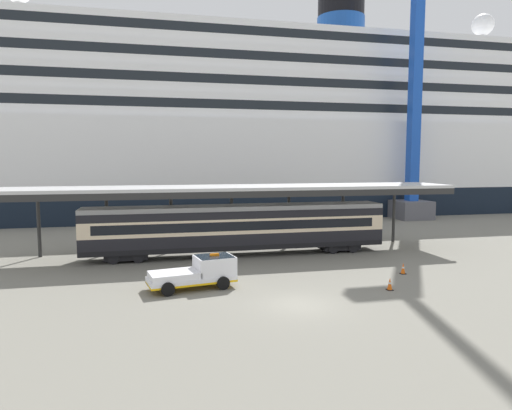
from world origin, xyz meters
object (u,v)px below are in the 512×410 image
object	(u,v)px
cruise_ship	(277,133)
service_truck	(200,272)
train_carriage	(238,227)
dockside_crane	(420,54)
traffic_cone_mid	(390,284)
traffic_cone_near	(403,268)

from	to	relation	value
cruise_ship	service_truck	size ratio (longest dim) A/B	23.11
train_carriage	cruise_ship	bearing A→B (deg)	69.17
service_truck	dockside_crane	size ratio (longest dim) A/B	0.08
cruise_ship	traffic_cone_mid	size ratio (longest dim) A/B	169.13
traffic_cone_near	dockside_crane	world-z (taller)	dockside_crane
service_truck	traffic_cone_mid	size ratio (longest dim) A/B	7.32
cruise_ship	traffic_cone_near	bearing A→B (deg)	-93.03
traffic_cone_near	cruise_ship	bearing A→B (deg)	86.97
train_carriage	traffic_cone_near	bearing A→B (deg)	-40.42
train_carriage	dockside_crane	xyz separation A→B (m)	(27.15, 17.80, 19.09)
train_carriage	traffic_cone_near	xyz separation A→B (m)	(9.91, -8.44, -1.93)
dockside_crane	service_truck	bearing A→B (deg)	-139.58
train_carriage	traffic_cone_mid	distance (m)	13.85
cruise_ship	traffic_cone_near	size ratio (longest dim) A/B	163.62
cruise_ship	train_carriage	bearing A→B (deg)	-110.83
cruise_ship	traffic_cone_mid	world-z (taller)	cruise_ship
cruise_ship	traffic_cone_near	xyz separation A→B (m)	(-2.12, -40.07, -11.56)
traffic_cone_near	dockside_crane	size ratio (longest dim) A/B	0.01
dockside_crane	cruise_ship	bearing A→B (deg)	137.56
traffic_cone_near	train_carriage	bearing A→B (deg)	139.58
train_carriage	dockside_crane	size ratio (longest dim) A/B	0.36
train_carriage	service_truck	xyz separation A→B (m)	(-3.94, -8.69, -1.32)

